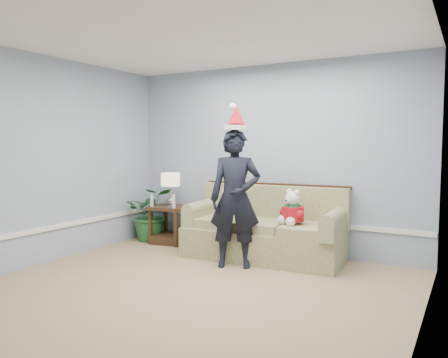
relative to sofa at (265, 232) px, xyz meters
name	(u,v)px	position (x,y,z in m)	size (l,w,h in m)	color
room_shell	(164,165)	(-0.14, -2.06, 1.00)	(4.54, 5.04, 2.74)	#9D8765
wainscot_trim	(149,226)	(-1.31, -0.88, 0.10)	(4.49, 4.99, 0.06)	white
sofa	(265,232)	(0.00, 0.00, 0.00)	(2.18, 1.04, 1.00)	#54602D
side_table	(171,229)	(-1.65, 0.07, -0.12)	(0.70, 0.62, 0.59)	#3B2415
table_lamp	(170,181)	(-1.61, 0.02, 0.63)	(0.29, 0.29, 0.52)	silver
candle_pair	(163,201)	(-1.68, -0.10, 0.33)	(0.48, 0.05, 0.21)	silver
houseplant	(152,214)	(-2.04, 0.08, 0.08)	(0.78, 0.68, 0.87)	#20592A
man	(235,199)	(-0.14, -0.60, 0.52)	(0.64, 0.42, 1.74)	black
santa_hat	(236,118)	(-0.14, -0.58, 1.52)	(0.38, 0.40, 0.33)	white
teddy_bear	(293,212)	(0.45, -0.14, 0.34)	(0.37, 0.37, 0.46)	white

